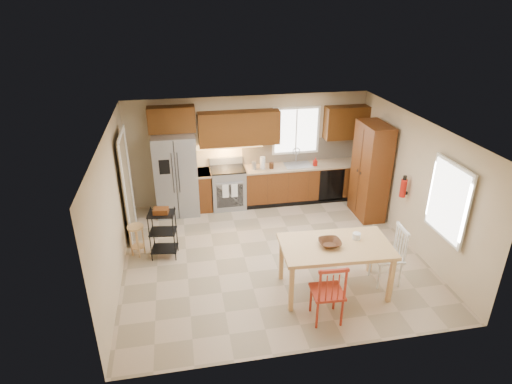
{
  "coord_description": "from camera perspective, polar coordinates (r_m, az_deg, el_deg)",
  "views": [
    {
      "loc": [
        -1.58,
        -6.73,
        4.53
      ],
      "look_at": [
        -0.23,
        0.4,
        1.15
      ],
      "focal_mm": 30.0,
      "sensor_mm": 36.0,
      "label": 1
    }
  ],
  "objects": [
    {
      "name": "canister_steel",
      "position": [
        9.7,
        -0.27,
        3.57
      ],
      "size": [
        0.11,
        0.11,
        0.18
      ],
      "primitive_type": "cylinder",
      "color": "gray",
      "rests_on": "base_cabinet_run"
    },
    {
      "name": "wall_front",
      "position": [
        5.58,
        8.05,
        -11.32
      ],
      "size": [
        5.5,
        0.02,
        2.5
      ],
      "primitive_type": "cube",
      "color": "#CCB793",
      "rests_on": "ground"
    },
    {
      "name": "soap_bottle",
      "position": [
        9.99,
        7.89,
        4.02
      ],
      "size": [
        0.09,
        0.09,
        0.19
      ],
      "primitive_type": "imported",
      "color": "#AE160C",
      "rests_on": "base_cabinet_run"
    },
    {
      "name": "floor",
      "position": [
        8.27,
        2.12,
        -8.28
      ],
      "size": [
        5.5,
        5.5,
        0.0
      ],
      "primitive_type": "plane",
      "color": "tan",
      "rests_on": "ground"
    },
    {
      "name": "backsplash",
      "position": [
        10.22,
        6.27,
        5.66
      ],
      "size": [
        2.92,
        0.03,
        0.55
      ],
      "primitive_type": "cube",
      "color": "beige",
      "rests_on": "wall_back"
    },
    {
      "name": "canister_wood",
      "position": [
        9.75,
        2.08,
        3.55
      ],
      "size": [
        0.1,
        0.1,
        0.14
      ],
      "primitive_type": "cylinder",
      "color": "#452412",
      "rests_on": "base_cabinet_run"
    },
    {
      "name": "table_bowl",
      "position": [
        6.98,
        9.78,
        -7.07
      ],
      "size": [
        0.38,
        0.38,
        0.09
      ],
      "primitive_type": "imported",
      "rotation": [
        0.0,
        0.0,
        -0.05
      ],
      "color": "#452412",
      "rests_on": "dining_table"
    },
    {
      "name": "upper_right_block",
      "position": [
        10.2,
        11.94,
        9.06
      ],
      "size": [
        1.0,
        0.35,
        0.75
      ],
      "primitive_type": "cube",
      "color": "#522A0D",
      "rests_on": "wall_back"
    },
    {
      "name": "sink",
      "position": [
        10.02,
        5.6,
        3.37
      ],
      "size": [
        0.62,
        0.46,
        0.16
      ],
      "primitive_type": "cube",
      "color": "gray",
      "rests_on": "base_cabinet_run"
    },
    {
      "name": "chair_red",
      "position": [
        6.61,
        9.49,
        -12.83
      ],
      "size": [
        0.51,
        0.51,
        1.04
      ],
      "primitive_type": null,
      "rotation": [
        0.0,
        0.0,
        -0.05
      ],
      "color": "#9F2A18",
      "rests_on": "floor"
    },
    {
      "name": "paper_towel",
      "position": [
        9.72,
        0.89,
        3.92
      ],
      "size": [
        0.12,
        0.12,
        0.28
      ],
      "primitive_type": "cylinder",
      "color": "white",
      "rests_on": "base_cabinet_run"
    },
    {
      "name": "chair_white",
      "position": [
        7.6,
        17.07,
        -8.13
      ],
      "size": [
        0.51,
        0.51,
        1.04
      ],
      "primitive_type": null,
      "rotation": [
        0.0,
        0.0,
        1.52
      ],
      "color": "white",
      "rests_on": "floor"
    },
    {
      "name": "ceiling",
      "position": [
        7.2,
        2.44,
        8.59
      ],
      "size": [
        5.5,
        5.0,
        0.02
      ],
      "primitive_type": "cube",
      "color": "silver",
      "rests_on": "ground"
    },
    {
      "name": "range_stove",
      "position": [
        9.85,
        -3.73,
        0.53
      ],
      "size": [
        0.76,
        0.63,
        0.92
      ],
      "primitive_type": "cube",
      "color": "gray",
      "rests_on": "floor"
    },
    {
      "name": "wall_right",
      "position": [
        8.65,
        20.34,
        1.05
      ],
      "size": [
        0.02,
        5.0,
        2.5
      ],
      "primitive_type": "cube",
      "color": "#CCB793",
      "rests_on": "ground"
    },
    {
      "name": "base_cabinet_run",
      "position": [
        10.23,
        6.53,
        1.3
      ],
      "size": [
        2.92,
        0.6,
        0.9
      ],
      "primitive_type": "cube",
      "color": "#603211",
      "rests_on": "floor"
    },
    {
      "name": "upper_over_fridge",
      "position": [
        9.38,
        -11.21,
        9.49
      ],
      "size": [
        1.0,
        0.35,
        0.55
      ],
      "primitive_type": "cube",
      "color": "#522A0D",
      "rests_on": "wall_back"
    },
    {
      "name": "window_back",
      "position": [
        10.02,
        5.35,
        8.16
      ],
      "size": [
        1.12,
        0.04,
        1.12
      ],
      "primitive_type": "cube",
      "color": "white",
      "rests_on": "wall_back"
    },
    {
      "name": "undercab_glow",
      "position": [
        9.6,
        -3.98,
        6.09
      ],
      "size": [
        1.6,
        0.3,
        0.01
      ],
      "primitive_type": "cube",
      "color": "#FFBF66",
      "rests_on": "wall_back"
    },
    {
      "name": "doorway",
      "position": [
        8.82,
        -16.88,
        0.6
      ],
      "size": [
        0.04,
        0.95,
        2.1
      ],
      "primitive_type": "cube",
      "color": "#8C7A59",
      "rests_on": "wall_left"
    },
    {
      "name": "upper_left_block",
      "position": [
        9.54,
        -2.26,
        8.5
      ],
      "size": [
        1.8,
        0.35,
        0.75
      ],
      "primitive_type": "cube",
      "color": "#522A0D",
      "rests_on": "wall_back"
    },
    {
      "name": "base_cabinet_narrow",
      "position": [
        9.83,
        -6.92,
        0.26
      ],
      "size": [
        0.3,
        0.6,
        0.9
      ],
      "primitive_type": "cube",
      "color": "#603211",
      "rests_on": "floor"
    },
    {
      "name": "wall_back",
      "position": [
        9.92,
        -0.93,
        5.67
      ],
      "size": [
        5.5,
        0.02,
        2.5
      ],
      "primitive_type": "cube",
      "color": "#CCB793",
      "rests_on": "ground"
    },
    {
      "name": "refrigerator",
      "position": [
        9.57,
        -10.61,
        2.3
      ],
      "size": [
        0.92,
        0.75,
        1.82
      ],
      "primitive_type": "cube",
      "color": "gray",
      "rests_on": "floor"
    },
    {
      "name": "utility_cart",
      "position": [
        8.15,
        -12.25,
        -5.48
      ],
      "size": [
        0.53,
        0.44,
        0.96
      ],
      "primitive_type": null,
      "rotation": [
        0.0,
        0.0,
        -0.14
      ],
      "color": "black",
      "rests_on": "floor"
    },
    {
      "name": "fire_extinguisher",
      "position": [
        8.76,
        19.05,
        0.49
      ],
      "size": [
        0.12,
        0.12,
        0.36
      ],
      "primitive_type": "cylinder",
      "color": "#AE160C",
      "rests_on": "wall_right"
    },
    {
      "name": "bar_stool",
      "position": [
        8.4,
        -15.57,
        -6.23
      ],
      "size": [
        0.39,
        0.39,
        0.62
      ],
      "primitive_type": null,
      "rotation": [
        0.0,
        0.0,
        0.4
      ],
      "color": "tan",
      "rests_on": "floor"
    },
    {
      "name": "wall_left",
      "position": [
        7.58,
        -18.47,
        -2.06
      ],
      "size": [
        0.02,
        5.0,
        2.5
      ],
      "primitive_type": "cube",
      "color": "#CCB793",
      "rests_on": "ground"
    },
    {
      "name": "window_right",
      "position": [
        7.67,
        24.27,
        -1.07
      ],
      "size": [
        0.04,
        1.02,
        1.32
      ],
      "primitive_type": "cube",
      "color": "white",
      "rests_on": "wall_right"
    },
    {
      "name": "pantry",
      "position": [
        9.54,
        15.01,
        2.7
      ],
      "size": [
        0.5,
        0.95,
        2.1
      ],
      "primitive_type": "cube",
      "color": "#603211",
      "rests_on": "floor"
    },
    {
      "name": "dishwasher",
      "position": [
        10.15,
        10.03,
        0.88
      ],
      "size": [
        0.6,
        0.02,
        0.78
      ],
      "primitive_type": "cube",
      "color": "black",
      "rests_on": "floor"
    },
    {
      "name": "dining_table",
      "position": [
        7.25,
        10.36,
        -9.92
      ],
      "size": [
        1.82,
        1.09,
        0.86
      ],
      "primitive_type": null,
      "rotation": [
        0.0,
        0.0,
        -0.05
      ],
      "color": "tan",
      "rests_on": "floor"
    },
    {
      "name": "table_jar",
      "position": [
        7.22,
        13.24,
        -5.91
      ],
      "size": [
        0.15,
        0.15,
        0.17
      ],
      "primitive_type": "cylinder",
      "rotation": [
        0.0,
        0.0,
        -0.05
      ],
      "color": "white",
      "rests_on": "dining_table"
    }
  ]
}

